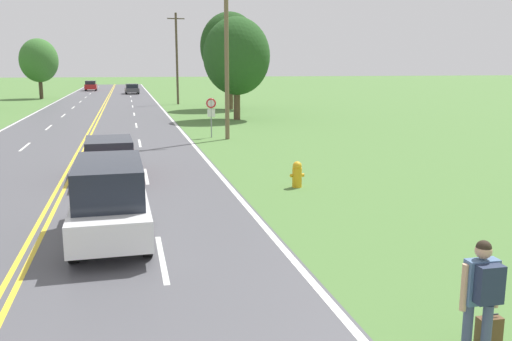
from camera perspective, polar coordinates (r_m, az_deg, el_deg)
name	(u,v)px	position (r m, az deg, el deg)	size (l,w,h in m)	color
hitchhiker_person	(482,289)	(8.17, 22.71, -11.42)	(0.59, 0.43, 1.75)	#475175
suitcase	(489,334)	(8.80, 23.28, -15.57)	(0.36, 0.17, 0.58)	brown
fire_hydrant	(297,174)	(18.39, 4.35, -0.38)	(0.49, 0.33, 0.89)	gold
traffic_sign	(211,108)	(31.13, -4.75, 6.58)	(0.60, 0.10, 2.26)	gray
utility_pole_midground	(227,49)	(30.29, -3.11, 12.63)	(1.80, 0.24, 9.57)	brown
utility_pole_far	(177,58)	(58.89, -8.33, 11.68)	(1.80, 0.24, 9.47)	brown
tree_left_verge	(237,56)	(41.58, -2.06, 11.92)	(5.04, 5.04, 7.67)	brown
tree_behind_sign	(230,47)	(51.90, -2.78, 12.87)	(5.51, 5.51, 8.98)	brown
tree_mid_treeline	(39,61)	(73.29, -21.89, 10.69)	(4.63, 4.63, 7.36)	#473828
car_white_suv_approaching	(110,198)	(13.22, -15.12, -2.86)	(1.78, 4.60, 1.88)	black
car_maroon_sedan_mid_near	(110,158)	(20.66, -15.16, 1.32)	(2.06, 4.74, 1.42)	black
car_dark_grey_hatchback_mid_far	(132,89)	(81.93, -12.94, 8.41)	(2.07, 4.10, 1.44)	black
car_red_suv_receding	(91,85)	(93.77, -16.99, 8.56)	(1.83, 3.90, 1.63)	black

